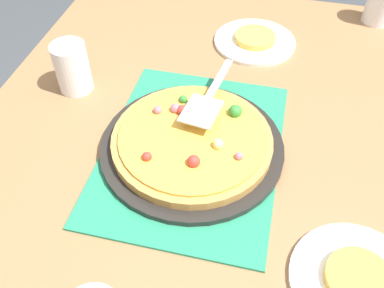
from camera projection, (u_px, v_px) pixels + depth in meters
The scene contains 11 objects.
dining_table at pixel (192, 182), 0.97m from camera, with size 1.40×1.00×0.75m.
placemat at pixel (192, 150), 0.88m from camera, with size 0.48×0.36×0.01m, color #237F5B.
pizza_pan at pixel (192, 146), 0.88m from camera, with size 0.38×0.38×0.01m, color black.
pizza at pixel (192, 139), 0.86m from camera, with size 0.33×0.33×0.05m.
plate_near_left at pixel (357, 283), 0.68m from camera, with size 0.22×0.22×0.01m, color white.
plate_far_right at pixel (255, 42), 1.15m from camera, with size 0.22×0.22×0.01m, color white.
served_slice_left at pixel (359, 279), 0.67m from camera, with size 0.11×0.11×0.02m, color gold.
served_slice_right at pixel (255, 37), 1.14m from camera, with size 0.11×0.11×0.02m, color #EAB747.
cup_near at pixel (72, 68), 0.98m from camera, with size 0.08×0.08×0.12m, color white.
cup_corner at pixel (382, 2), 1.19m from camera, with size 0.08×0.08×0.12m, color white.
pizza_server at pixel (209, 97), 0.90m from camera, with size 0.23×0.08×0.01m.
Camera 1 is at (0.58, 0.14, 1.41)m, focal length 39.53 mm.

